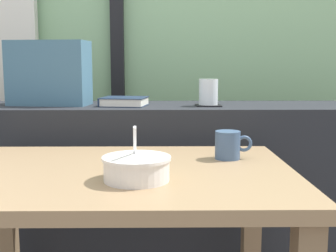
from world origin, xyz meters
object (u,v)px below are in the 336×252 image
object	(u,v)px
coaster_square	(208,105)
ceramic_mug	(228,145)
soup_bowl	(137,168)
fork_utensil	(113,163)
throw_pillow	(49,73)
juice_glass	(208,93)
closed_book	(124,101)
breakfast_table	(121,213)

from	to	relation	value
coaster_square	ceramic_mug	world-z (taller)	coaster_square
soup_bowl	fork_utensil	size ratio (longest dim) A/B	1.02
throw_pillow	fork_utensil	distance (m)	0.69
juice_glass	ceramic_mug	distance (m)	0.46
coaster_square	juice_glass	xyz separation A→B (m)	(0.00, 0.00, 0.05)
closed_book	ceramic_mug	distance (m)	0.59
coaster_square	closed_book	world-z (taller)	closed_book
closed_book	throw_pillow	xyz separation A→B (m)	(-0.31, 0.04, 0.11)
soup_bowl	coaster_square	bearing A→B (deg)	70.11
juice_glass	throw_pillow	xyz separation A→B (m)	(-0.64, 0.05, 0.08)
fork_utensil	throw_pillow	bearing A→B (deg)	124.71
closed_book	soup_bowl	bearing A→B (deg)	-82.55
throw_pillow	coaster_square	bearing A→B (deg)	-4.51
fork_utensil	juice_glass	bearing A→B (deg)	62.30
juice_glass	soup_bowl	bearing A→B (deg)	-109.89
closed_book	soup_bowl	size ratio (longest dim) A/B	1.14
closed_book	coaster_square	bearing A→B (deg)	-2.68
breakfast_table	fork_utensil	bearing A→B (deg)	111.74
breakfast_table	ceramic_mug	bearing A→B (deg)	22.90
coaster_square	soup_bowl	distance (m)	0.73
closed_book	throw_pillow	size ratio (longest dim) A/B	0.62
ceramic_mug	coaster_square	bearing A→B (deg)	92.11
coaster_square	fork_utensil	size ratio (longest dim) A/B	0.59
soup_bowl	closed_book	bearing A→B (deg)	97.45
breakfast_table	juice_glass	xyz separation A→B (m)	(0.30, 0.57, 0.29)
breakfast_table	coaster_square	size ratio (longest dim) A/B	9.48
coaster_square	closed_book	bearing A→B (deg)	177.32
closed_book	fork_utensil	xyz separation A→B (m)	(0.01, -0.52, -0.13)
closed_book	ceramic_mug	xyz separation A→B (m)	(0.36, -0.46, -0.09)
closed_book	soup_bowl	distance (m)	0.71
closed_book	throw_pillow	distance (m)	0.33
breakfast_table	soup_bowl	world-z (taller)	soup_bowl
juice_glass	throw_pillow	size ratio (longest dim) A/B	0.32
throw_pillow	fork_utensil	size ratio (longest dim) A/B	1.88
juice_glass	coaster_square	bearing A→B (deg)	0.00
throw_pillow	soup_bowl	distance (m)	0.86
coaster_square	soup_bowl	world-z (taller)	soup_bowl
breakfast_table	soup_bowl	xyz separation A→B (m)	(0.05, -0.11, 0.15)
coaster_square	ceramic_mug	xyz separation A→B (m)	(0.02, -0.44, -0.08)
closed_book	soup_bowl	world-z (taller)	closed_book
breakfast_table	juice_glass	distance (m)	0.71
soup_bowl	ceramic_mug	world-z (taller)	soup_bowl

